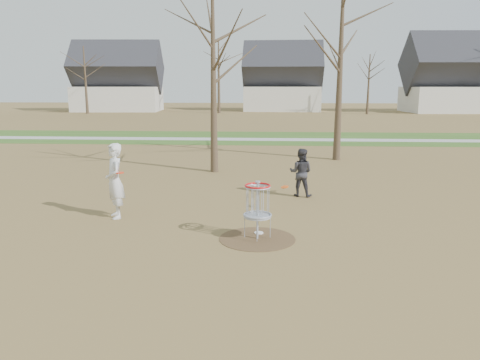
# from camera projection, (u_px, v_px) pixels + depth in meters

# --- Properties ---
(ground) EXTENTS (160.00, 160.00, 0.00)m
(ground) POSITION_uv_depth(u_px,v_px,m) (257.00, 239.00, 10.99)
(ground) COLOR brown
(ground) RESTS_ON ground
(green_band) EXTENTS (160.00, 8.00, 0.01)m
(green_band) POSITION_uv_depth(u_px,v_px,m) (265.00, 138.00, 31.52)
(green_band) COLOR #2D5119
(green_band) RESTS_ON ground
(footpath) EXTENTS (160.00, 1.50, 0.01)m
(footpath) POSITION_uv_depth(u_px,v_px,m) (265.00, 139.00, 30.54)
(footpath) COLOR #9E9E99
(footpath) RESTS_ON green_band
(dirt_circle) EXTENTS (1.80, 1.80, 0.01)m
(dirt_circle) POSITION_uv_depth(u_px,v_px,m) (257.00, 239.00, 10.99)
(dirt_circle) COLOR #47331E
(dirt_circle) RESTS_ON ground
(player_standing) EXTENTS (0.78, 0.88, 2.03)m
(player_standing) POSITION_uv_depth(u_px,v_px,m) (115.00, 181.00, 12.56)
(player_standing) COLOR silver
(player_standing) RESTS_ON ground
(player_throwing) EXTENTS (0.88, 0.76, 1.56)m
(player_throwing) POSITION_uv_depth(u_px,v_px,m) (301.00, 172.00, 15.03)
(player_throwing) COLOR #313035
(player_throwing) RESTS_ON ground
(disc_grounded) EXTENTS (0.22, 0.22, 0.02)m
(disc_grounded) POSITION_uv_depth(u_px,v_px,m) (259.00, 233.00, 11.38)
(disc_grounded) COLOR white
(disc_grounded) RESTS_ON dirt_circle
(discs_in_play) EXTENTS (4.60, 1.36, 0.62)m
(discs_in_play) POSITION_uv_depth(u_px,v_px,m) (209.00, 180.00, 12.78)
(discs_in_play) COLOR #EB4E0C
(discs_in_play) RESTS_ON ground
(disc_golf_basket) EXTENTS (0.64, 0.64, 1.35)m
(disc_golf_basket) POSITION_uv_depth(u_px,v_px,m) (258.00, 201.00, 10.81)
(disc_golf_basket) COLOR #9EA3AD
(disc_golf_basket) RESTS_ON ground
(bare_trees) EXTENTS (52.62, 44.98, 9.00)m
(bare_trees) POSITION_uv_depth(u_px,v_px,m) (286.00, 65.00, 44.79)
(bare_trees) COLOR #382B1E
(bare_trees) RESTS_ON ground
(houses_row) EXTENTS (56.51, 10.01, 7.26)m
(houses_row) POSITION_uv_depth(u_px,v_px,m) (301.00, 84.00, 61.40)
(houses_row) COLOR silver
(houses_row) RESTS_ON ground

